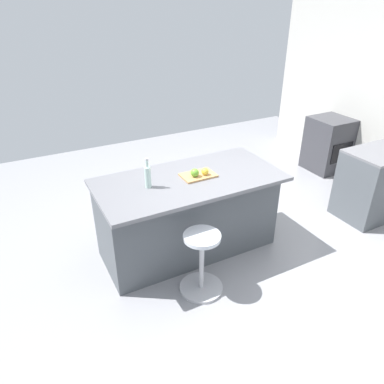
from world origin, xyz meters
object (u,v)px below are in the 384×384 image
at_px(stool_by_window, 202,265).
at_px(water_bottle, 148,176).
at_px(kitchen_island, 188,214).
at_px(oven_range, 328,144).
at_px(apple_green, 195,173).
at_px(apple_yellow, 205,171).
at_px(cutting_board, 198,175).

relative_size(stool_by_window, water_bottle, 2.13).
relative_size(kitchen_island, stool_by_window, 2.98).
bearing_deg(kitchen_island, oven_range, -163.70).
distance_m(oven_range, stool_by_window, 3.65).
xyz_separation_m(kitchen_island, stool_by_window, (0.19, 0.67, -0.16)).
xyz_separation_m(oven_range, kitchen_island, (3.10, 0.91, 0.03)).
bearing_deg(apple_green, kitchen_island, -58.18).
xyz_separation_m(apple_green, water_bottle, (0.50, -0.04, 0.06)).
relative_size(apple_yellow, water_bottle, 0.25).
bearing_deg(cutting_board, apple_green, 26.60).
bearing_deg(oven_range, cutting_board, 17.60).
relative_size(kitchen_island, water_bottle, 6.35).
distance_m(stool_by_window, water_bottle, 1.02).
relative_size(apple_green, water_bottle, 0.29).
xyz_separation_m(cutting_board, apple_yellow, (-0.06, 0.04, 0.05)).
bearing_deg(kitchen_island, cutting_board, 156.83).
xyz_separation_m(oven_range, stool_by_window, (3.29, 1.57, -0.13)).
distance_m(kitchen_island, apple_green, 0.54).
height_order(kitchen_island, apple_yellow, apple_yellow).
xyz_separation_m(apple_yellow, water_bottle, (0.62, -0.05, 0.06)).
bearing_deg(stool_by_window, apple_yellow, -121.39).
relative_size(kitchen_island, apple_green, 22.12).
xyz_separation_m(oven_range, cutting_board, (3.00, 0.95, 0.51)).
bearing_deg(stool_by_window, apple_green, -111.89).
height_order(oven_range, water_bottle, water_bottle).
relative_size(kitchen_island, cutting_board, 5.51).
bearing_deg(apple_green, apple_yellow, 174.20).
bearing_deg(oven_range, kitchen_island, 16.30).
xyz_separation_m(oven_range, apple_green, (3.05, 0.98, 0.56)).
bearing_deg(oven_range, apple_yellow, 18.65).
bearing_deg(apple_green, stool_by_window, 68.11).
distance_m(kitchen_island, apple_yellow, 0.55).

